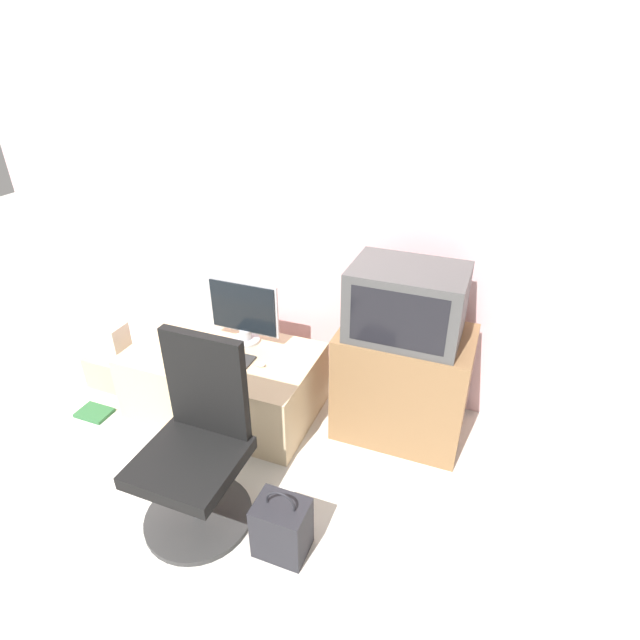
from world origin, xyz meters
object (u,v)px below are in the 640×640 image
(crt_tv, at_px, (407,303))
(book, at_px, (94,413))
(main_monitor, at_px, (244,312))
(cardboard_box_lower, at_px, (114,370))
(handbag, at_px, (282,527))
(mouse, at_px, (260,364))
(keyboard, at_px, (230,358))
(office_chair, at_px, (197,452))

(crt_tv, relative_size, book, 2.86)
(main_monitor, height_order, cardboard_box_lower, main_monitor)
(handbag, relative_size, book, 1.81)
(main_monitor, height_order, mouse, main_monitor)
(crt_tv, height_order, handbag, crt_tv)
(keyboard, xyz_separation_m, handbag, (0.70, -0.79, -0.30))
(main_monitor, bearing_deg, book, -147.40)
(book, bearing_deg, handbag, -16.02)
(handbag, bearing_deg, office_chair, 171.83)
(mouse, xyz_separation_m, handbag, (0.50, -0.78, -0.30))
(main_monitor, xyz_separation_m, keyboard, (0.01, -0.22, -0.21))
(office_chair, height_order, handbag, office_chair)
(crt_tv, height_order, cardboard_box_lower, crt_tv)
(mouse, xyz_separation_m, crt_tv, (0.80, 0.24, 0.45))
(handbag, bearing_deg, keyboard, 131.77)
(keyboard, bearing_deg, handbag, -48.23)
(cardboard_box_lower, distance_m, handbag, 1.84)
(mouse, relative_size, book, 0.32)
(cardboard_box_lower, xyz_separation_m, handbag, (1.66, -0.77, 0.04))
(main_monitor, height_order, book, main_monitor)
(main_monitor, height_order, crt_tv, crt_tv)
(mouse, xyz_separation_m, cardboard_box_lower, (-1.17, -0.01, -0.34))
(keyboard, bearing_deg, cardboard_box_lower, -179.20)
(crt_tv, bearing_deg, keyboard, -167.07)
(office_chair, relative_size, handbag, 2.55)
(office_chair, bearing_deg, crt_tv, 50.69)
(main_monitor, bearing_deg, office_chair, -75.87)
(keyboard, relative_size, book, 1.38)
(mouse, height_order, crt_tv, crt_tv)
(cardboard_box_lower, bearing_deg, mouse, 0.30)
(main_monitor, relative_size, book, 2.21)
(main_monitor, relative_size, crt_tv, 0.77)
(handbag, bearing_deg, cardboard_box_lower, 155.06)
(cardboard_box_lower, relative_size, book, 1.57)
(cardboard_box_lower, bearing_deg, handbag, -24.94)
(crt_tv, height_order, office_chair, crt_tv)
(mouse, distance_m, crt_tv, 0.95)
(office_chair, height_order, cardboard_box_lower, office_chair)
(keyboard, relative_size, office_chair, 0.30)
(main_monitor, distance_m, book, 1.21)
(book, bearing_deg, main_monitor, 32.60)
(cardboard_box_lower, bearing_deg, keyboard, 0.80)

